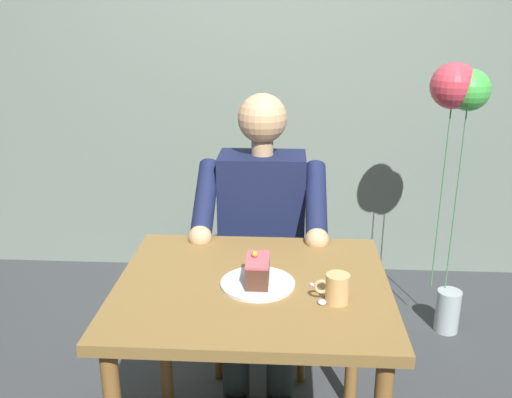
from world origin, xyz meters
name	(u,v)px	position (x,y,z in m)	size (l,w,h in m)	color
cafe_rear_panel	(272,18)	(0.00, -1.67, 1.50)	(6.40, 0.12, 3.00)	gray
dining_table	(253,309)	(0.00, 0.00, 0.62)	(0.88, 0.76, 0.72)	olive
chair	(263,250)	(0.00, -0.72, 0.51)	(0.42, 0.42, 0.91)	olive
seated_person	(261,237)	(0.00, -0.55, 0.65)	(0.53, 0.58, 1.23)	#182045
dessert_plate	(258,284)	(-0.02, 0.01, 0.72)	(0.24, 0.24, 0.01)	silver
cake_slice	(258,270)	(-0.02, 0.01, 0.77)	(0.07, 0.13, 0.10)	#553325
coffee_cup	(337,288)	(-0.26, 0.11, 0.76)	(0.11, 0.07, 0.09)	#E3B16F
dessert_spoon	(321,297)	(-0.22, 0.09, 0.72)	(0.07, 0.14, 0.01)	silver
balloon_display	(458,129)	(-0.88, -0.96, 1.03)	(0.27, 0.22, 1.33)	#B2C1C6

